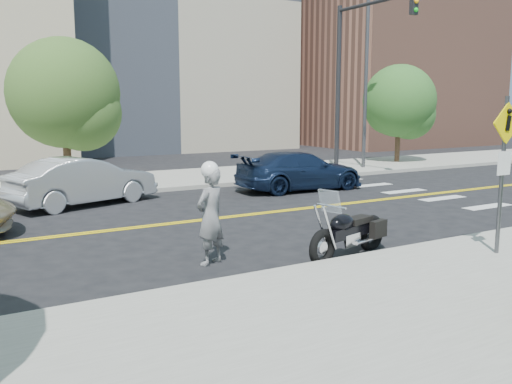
{
  "coord_description": "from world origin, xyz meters",
  "views": [
    {
      "loc": [
        -4.94,
        -12.78,
        2.96
      ],
      "look_at": [
        0.61,
        -3.17,
        1.2
      ],
      "focal_mm": 38.0,
      "sensor_mm": 36.0,
      "label": 1
    }
  ],
  "objects": [
    {
      "name": "ground_plane",
      "position": [
        0.0,
        0.0,
        0.0
      ],
      "size": [
        120.0,
        120.0,
        0.0
      ],
      "primitive_type": "plane",
      "color": "black",
      "rests_on": "ground"
    },
    {
      "name": "sidewalk_near",
      "position": [
        0.0,
        -7.5,
        0.07
      ],
      "size": [
        60.0,
        5.0,
        0.15
      ],
      "primitive_type": "cube",
      "color": "#9E9B91",
      "rests_on": "ground_plane"
    },
    {
      "name": "sidewalk_far",
      "position": [
        0.0,
        7.5,
        0.07
      ],
      "size": [
        60.0,
        5.0,
        0.15
      ],
      "primitive_type": "cube",
      "color": "#9E9B91",
      "rests_on": "ground_plane"
    },
    {
      "name": "building_mid",
      "position": [
        8.0,
        26.0,
        10.0
      ],
      "size": [
        18.0,
        14.0,
        20.0
      ],
      "primitive_type": "cube",
      "color": "#A39984",
      "rests_on": "ground_plane"
    },
    {
      "name": "building_right",
      "position": [
        26.0,
        20.0,
        6.0
      ],
      "size": [
        14.0,
        12.0,
        12.0
      ],
      "primitive_type": "cube",
      "color": "#8C5947",
      "rests_on": "ground_plane"
    },
    {
      "name": "lamp_post",
      "position": [
        12.0,
        6.5,
        4.15
      ],
      "size": [
        0.16,
        0.16,
        8.0
      ],
      "primitive_type": "cylinder",
      "color": "#4C4C51",
      "rests_on": "sidewalk_far"
    },
    {
      "name": "traffic_light",
      "position": [
        10.0,
        5.08,
        4.67
      ],
      "size": [
        0.28,
        4.5,
        7.0
      ],
      "color": "black",
      "rests_on": "sidewalk_far"
    },
    {
      "name": "pedestrian_sign",
      "position": [
        4.2,
        -6.31,
        1.96
      ],
      "size": [
        0.78,
        0.08,
        3.0
      ],
      "color": "#4C4C51",
      "rests_on": "sidewalk_near"
    },
    {
      "name": "motorcyclist",
      "position": [
        -0.71,
        -3.75,
        0.98
      ],
      "size": [
        0.8,
        0.68,
        1.96
      ],
      "rotation": [
        0.0,
        0.0,
        3.58
      ],
      "color": "silver",
      "rests_on": "ground"
    },
    {
      "name": "motorcycle",
      "position": [
        1.94,
        -4.6,
        0.7
      ],
      "size": [
        2.42,
        1.29,
        1.41
      ],
      "primitive_type": null,
      "rotation": [
        0.0,
        0.0,
        0.27
      ],
      "color": "black",
      "rests_on": "ground"
    },
    {
      "name": "parked_car_silver",
      "position": [
        -1.37,
        3.81,
        0.73
      ],
      "size": [
        4.69,
        2.89,
        1.46
      ],
      "primitive_type": "imported",
      "rotation": [
        0.0,
        0.0,
        1.9
      ],
      "color": "#AAACB2",
      "rests_on": "ground"
    },
    {
      "name": "parked_car_blue",
      "position": [
        6.01,
        3.03,
        0.69
      ],
      "size": [
        4.81,
        2.12,
        1.37
      ],
      "primitive_type": "imported",
      "rotation": [
        0.0,
        0.0,
        1.53
      ],
      "color": "#162442",
      "rests_on": "ground"
    },
    {
      "name": "tree_far_a",
      "position": [
        -1.03,
        7.81,
        3.42
      ],
      "size": [
        3.96,
        3.96,
        5.41
      ],
      "rotation": [
        0.0,
        0.0,
        0.32
      ],
      "color": "#382619",
      "rests_on": "ground"
    },
    {
      "name": "tree_far_b",
      "position": [
        15.23,
        7.62,
        3.22
      ],
      "size": [
        3.66,
        3.66,
        5.06
      ],
      "rotation": [
        0.0,
        0.0,
        -0.41
      ],
      "color": "#382619",
      "rests_on": "ground"
    }
  ]
}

